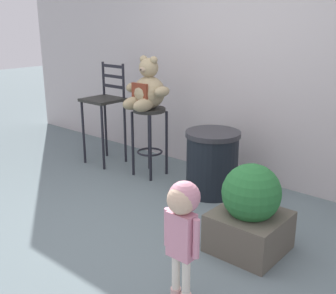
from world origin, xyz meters
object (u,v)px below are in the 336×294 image
Objects in this scene: bar_stool_with_teddy at (150,128)px; planter_with_shrub at (250,212)px; bar_chair_empty at (105,106)px; teddy_bear at (147,90)px; child_walking at (182,218)px; trash_bin at (212,163)px.

bar_stool_with_teddy is 1.11× the size of planter_with_shrub.
planter_with_shrub is (2.48, -0.69, -0.41)m from bar_chair_empty.
teddy_bear is 1.99m from planter_with_shrub.
bar_chair_empty is 1.73× the size of planter_with_shrub.
teddy_bear reaches higher than child_walking.
planter_with_shrub is (1.74, -0.71, -0.24)m from bar_stool_with_teddy.
bar_chair_empty reaches higher than bar_stool_with_teddy.
trash_bin is at bearing 1.66° from bar_stool_with_teddy.
child_walking is 2.93m from bar_chair_empty.
bar_stool_with_teddy is 0.76m from bar_chair_empty.
bar_chair_empty is (-0.74, -0.02, 0.17)m from bar_stool_with_teddy.
trash_bin is 1.65m from bar_chair_empty.
child_walking is (1.75, -1.58, 0.05)m from bar_stool_with_teddy.
bar_stool_with_teddy is at bearing -178.34° from trash_bin.
bar_stool_with_teddy is 1.19× the size of trash_bin.
bar_chair_empty reaches higher than trash_bin.
bar_chair_empty is at bearing -178.28° from trash_bin.
teddy_bear reaches higher than bar_stool_with_teddy.
teddy_bear is 1.10m from trash_bin.
bar_stool_with_teddy is 2.36m from child_walking.
bar_stool_with_teddy is 1.90m from planter_with_shrub.
teddy_bear is (0.00, -0.03, 0.45)m from bar_stool_with_teddy.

